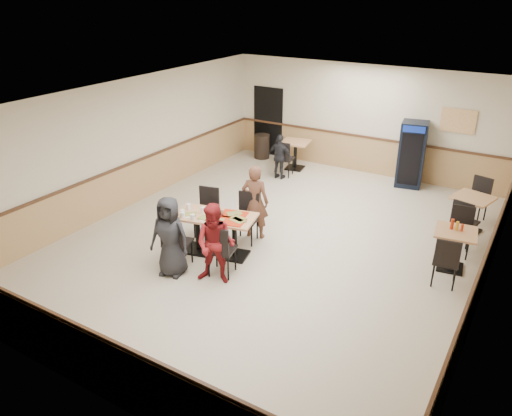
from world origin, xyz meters
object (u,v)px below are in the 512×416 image
Objects in this scene: diner_woman_right at (216,244)px; side_table_far at (471,209)px; main_table at (216,228)px; diner_man_opposite at (255,202)px; diner_woman_left at (170,237)px; pepsi_cooler at (412,154)px; back_table at (295,151)px; trash_bin at (262,146)px; side_table_near at (454,244)px; lone_diner at (280,157)px.

diner_woman_right is 5.70m from side_table_far.
diner_man_opposite is (0.27, 1.04, 0.24)m from main_table.
pepsi_cooler is (2.52, 6.72, 0.10)m from diner_woman_left.
back_table is (-0.67, 6.32, -0.22)m from diner_woman_left.
trash_bin is (-2.27, 5.64, -0.19)m from main_table.
diner_man_opposite reaches higher than main_table.
diner_woman_left reaches higher than side_table_near.
pepsi_cooler reaches higher than diner_woman_right.
diner_woman_right reaches higher than lone_diner.
diner_woman_left is 6.42m from side_table_far.
back_table is at bearing -87.54° from diner_man_opposite.
side_table_far reaches higher than side_table_near.
diner_man_opposite is at bearing 62.10° from main_table.
side_table_far is (3.52, 4.47, -0.22)m from diner_woman_right.
back_table reaches higher than trash_bin.
lone_diner is 1.68× the size of trash_bin.
pepsi_cooler is at bearing 56.72° from diner_woman_left.
main_table is 1.37× the size of lone_diner.
pepsi_cooler is (3.19, 0.39, 0.32)m from back_table.
side_table_far is at bearing -17.37° from trash_bin.
diner_woman_right is at bearing 104.64° from lone_diner.
side_table_far is 2.79m from pepsi_cooler.
diner_man_opposite reaches higher than trash_bin.
diner_man_opposite is 5.27m from trash_bin.
diner_woman_right reaches higher than back_table.
diner_man_opposite is (-0.32, 1.87, 0.04)m from diner_woman_right.
trash_bin is at bearing 162.63° from side_table_far.
diner_man_opposite is 1.93× the size of side_table_near.
diner_man_opposite is 1.73× the size of side_table_far.
main_table is at bearing -121.23° from pepsi_cooler.
trash_bin is (-2.55, 4.60, -0.43)m from diner_man_opposite.
side_table_near is 1.12× the size of trash_bin.
diner_man_opposite is at bearing -122.69° from pepsi_cooler.
side_table_far is at bearing 35.29° from diner_woman_right.
pepsi_cooler is 2.34× the size of trash_bin.
side_table_far is at bearing -159.49° from diner_man_opposite.
side_table_far is at bearing 170.00° from lone_diner.
diner_man_opposite is (0.54, 2.08, 0.03)m from diner_woman_left.
diner_man_opposite is at bearing -168.43° from side_table_near.
diner_man_opposite reaches higher than side_table_far.
diner_woman_left is at bearing 95.21° from lone_diner.
pepsi_cooler reaches higher than diner_man_opposite.
diner_woman_right is 1.71× the size of back_table.
side_table_far reaches higher than trash_bin.
back_table is at bearing 145.71° from side_table_near.
diner_woman_left is at bearing 176.72° from diner_woman_right.
lone_diner reaches higher than main_table.
diner_woman_left is 1.73× the size of back_table.
back_table is at bearing 86.94° from main_table.
main_table is 4.52m from side_table_near.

